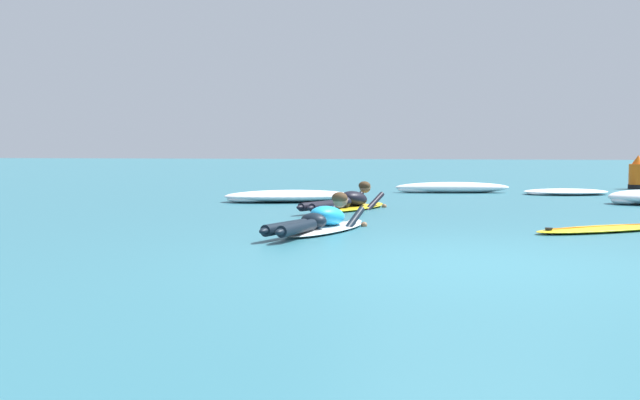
{
  "coord_description": "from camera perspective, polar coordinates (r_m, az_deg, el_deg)",
  "views": [
    {
      "loc": [
        0.03,
        -6.92,
        1.07
      ],
      "look_at": [
        -2.25,
        3.84,
        0.3
      ],
      "focal_mm": 40.48,
      "sensor_mm": 36.0,
      "label": 1
    }
  ],
  "objects": [
    {
      "name": "whitewater_mid_right",
      "position": [
        18.05,
        10.42,
        0.96
      ],
      "size": [
        2.88,
        1.19,
        0.26
      ],
      "color": "white",
      "rests_on": "ground"
    },
    {
      "name": "whitewater_mid_left",
      "position": [
        14.78,
        -2.44,
        0.3
      ],
      "size": [
        2.9,
        2.08,
        0.24
      ],
      "color": "white",
      "rests_on": "ground"
    },
    {
      "name": "ground_plane",
      "position": [
        16.95,
        11.86,
        0.33
      ],
      "size": [
        120.0,
        120.0,
        0.0
      ],
      "primitive_type": "plane",
      "color": "#2D6B7A"
    },
    {
      "name": "surfer_near",
      "position": [
        9.33,
        0.17,
        -1.7
      ],
      "size": [
        1.04,
        2.51,
        0.54
      ],
      "color": "white",
      "rests_on": "ground"
    },
    {
      "name": "channel_marker_buoy",
      "position": [
        21.24,
        23.83,
        1.76
      ],
      "size": [
        0.49,
        0.49,
        0.91
      ],
      "color": "#EA5B0F",
      "rests_on": "ground"
    },
    {
      "name": "drifting_surfboard",
      "position": [
        10.16,
        21.68,
        -2.11
      ],
      "size": [
        2.18,
        1.74,
        0.16
      ],
      "color": "yellow",
      "rests_on": "ground"
    },
    {
      "name": "surfer_far",
      "position": [
        12.64,
        2.27,
        -0.18
      ],
      "size": [
        1.3,
        2.52,
        0.55
      ],
      "color": "yellow",
      "rests_on": "ground"
    },
    {
      "name": "whitewater_back",
      "position": [
        18.05,
        18.84,
        0.62
      ],
      "size": [
        2.22,
        1.65,
        0.14
      ],
      "color": "white",
      "rests_on": "ground"
    }
  ]
}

